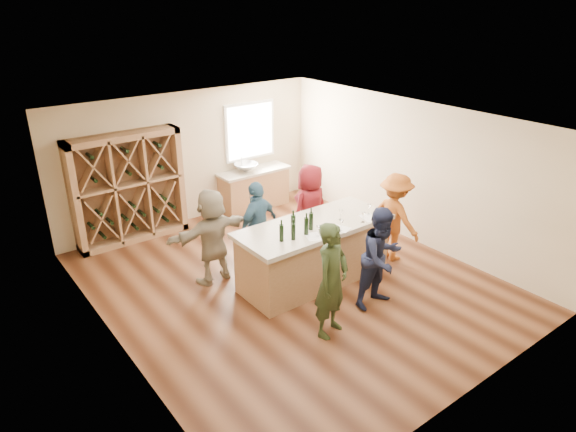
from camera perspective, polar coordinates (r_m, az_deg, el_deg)
floor at (r=9.04m, az=0.27°, el=-7.55°), size 6.00×7.00×0.10m
ceiling at (r=7.94m, az=0.31°, el=10.67°), size 6.00×7.00×0.10m
wall_back at (r=11.25m, az=-10.88°, el=6.48°), size 6.00×0.10×2.80m
wall_front at (r=6.28m, az=20.72°, el=-9.05°), size 6.00×0.10×2.80m
wall_left at (r=7.13m, az=-19.61°, el=-4.81°), size 0.10×7.00×2.80m
wall_right at (r=10.42m, az=13.76°, el=4.85°), size 0.10×7.00×2.80m
window_frame at (r=11.80m, az=-4.28°, el=9.41°), size 1.30×0.06×1.30m
window_pane at (r=11.77m, az=-4.18°, el=9.38°), size 1.18×0.01×1.18m
wine_rack at (r=10.55m, az=-17.31°, el=2.95°), size 2.20×0.45×2.20m
back_counter_base at (r=11.93m, az=-3.78°, el=2.93°), size 1.60×0.58×0.86m
back_counter_top at (r=11.77m, az=-3.83°, el=5.02°), size 1.70×0.62×0.06m
sink at (r=11.63m, az=-4.67°, el=5.40°), size 0.54×0.54×0.19m
faucet at (r=11.76m, az=-5.16°, el=5.88°), size 0.02×0.02×0.30m
tasting_counter_base at (r=8.83m, az=2.90°, el=-4.29°), size 2.60×1.00×1.00m
tasting_counter_top at (r=8.60m, az=2.98°, el=-1.10°), size 2.72×1.12×0.08m
wine_bottle_a at (r=7.92m, az=-0.73°, el=-1.89°), size 0.09×0.09×0.28m
wine_bottle_b at (r=7.97m, az=0.60°, el=-1.75°), size 0.09×0.09×0.27m
wine_bottle_c at (r=8.16m, az=0.58°, el=-0.93°), size 0.09×0.09×0.32m
wine_bottle_d at (r=8.14m, az=2.05°, el=-1.13°), size 0.08×0.08×0.29m
wine_bottle_e at (r=8.31m, az=2.57°, el=-0.58°), size 0.08×0.08×0.29m
wine_glass_a at (r=8.11m, az=3.38°, el=-1.72°), size 0.07×0.07×0.17m
wine_glass_b at (r=8.31m, az=5.97°, el=-1.08°), size 0.08×0.08×0.19m
wine_glass_c at (r=8.68m, az=8.36°, el=-0.14°), size 0.08×0.08×0.18m
wine_glass_d at (r=8.74m, az=5.88°, el=0.12°), size 0.07×0.07×0.17m
wine_glass_e at (r=9.01m, az=8.97°, el=0.75°), size 0.09×0.09×0.19m
tasting_menu_a at (r=8.13m, az=2.83°, el=-2.30°), size 0.32×0.37×0.00m
tasting_menu_b at (r=8.44m, az=5.75°, el=-1.37°), size 0.34×0.39×0.00m
tasting_menu_c at (r=8.90m, az=9.00°, el=-0.18°), size 0.32×0.38×0.00m
person_near_left at (r=7.35m, az=4.88°, el=-7.12°), size 0.76×0.65×1.76m
person_near_right at (r=8.15m, az=10.35°, el=-4.58°), size 0.82×0.46×1.66m
person_server at (r=9.63m, az=11.76°, el=-0.12°), size 0.50×1.08×1.67m
person_far_mid at (r=9.11m, az=-3.35°, el=-1.10°), size 1.07×0.76×1.65m
person_far_right at (r=9.75m, az=2.46°, el=0.86°), size 0.91×0.66×1.72m
person_far_left at (r=8.79m, az=-8.41°, el=-2.22°), size 1.59×0.67×1.68m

